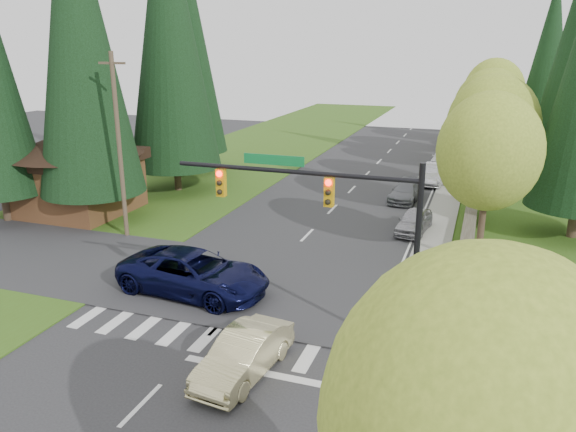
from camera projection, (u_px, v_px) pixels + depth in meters
The scene contains 30 objects.
ground at pixel (159, 387), 17.69m from camera, with size 120.00×120.00×0.00m, color #28282B.
grass_east at pixel (551, 235), 31.58m from camera, with size 14.00×110.00×0.06m, color #375617.
grass_west at pixel (152, 195), 39.84m from camera, with size 14.00×110.00×0.06m, color #375617.
cross_street at pixel (256, 287), 24.90m from camera, with size 120.00×8.00×0.10m, color #28282B.
sidewalk_east at pixel (443, 214), 35.31m from camera, with size 1.80×80.00×0.13m, color gray.
curb_east at pixel (429, 213), 35.58m from camera, with size 0.20×80.00×0.13m, color gray.
stone_wall_north at pixel (475, 184), 41.90m from camera, with size 0.70×40.00×0.70m, color #4C4438.
traffic_signal at pixel (334, 210), 18.89m from camera, with size 8.70×0.37×6.80m.
brown_building at pixel (76, 164), 35.05m from camera, with size 8.40×8.40×5.40m.
utility_pole at pixel (119, 145), 30.01m from camera, with size 1.60×0.24×10.00m.
decid_tree_0 at pixel (489, 152), 25.74m from camera, with size 4.80×4.80×8.37m.
decid_tree_1 at pixel (493, 127), 31.96m from camera, with size 5.20×5.20×8.80m.
decid_tree_2 at pixel (490, 111), 38.30m from camera, with size 5.00×5.00×8.82m.
decid_tree_3 at pixel (492, 105), 44.65m from camera, with size 5.00×5.00×8.55m.
decid_tree_4 at pixel (494, 93), 50.81m from camera, with size 5.40×5.40×9.18m.
decid_tree_5 at pixel (491, 93), 57.34m from camera, with size 4.80×4.80×8.30m.
decid_tree_6 at pixel (493, 85), 63.52m from camera, with size 5.20×5.20×8.86m.
decid_tree_south at pixel (482, 427), 7.78m from camera, with size 4.60×4.60×7.92m.
conifer_w_a at pixel (79, 35), 31.26m from camera, with size 6.12×6.12×19.80m.
conifer_w_b at pixel (84, 53), 36.12m from camera, with size 5.44×5.44×17.80m.
conifer_w_c at pixel (169, 29), 38.01m from camera, with size 6.46×6.46×20.80m.
conifer_w_e at pixel (187, 44), 44.35m from camera, with size 5.78×5.78×18.80m.
conifer_e_c at pixel (549, 55), 53.78m from camera, with size 5.10×5.10×16.80m.
sedan_champagne at pixel (244, 354), 18.15m from camera, with size 1.54×4.43×1.46m, color beige.
suv_navy at pixel (194, 273), 24.09m from camera, with size 3.07×6.65×1.85m, color black.
parked_car_a at pixel (414, 221), 31.98m from camera, with size 1.55×3.86×1.31m, color #9D9DA2.
parked_car_b at pixel (406, 192), 38.44m from camera, with size 1.75×4.31×1.25m, color slate.
parked_car_c at pixel (435, 174), 43.03m from camera, with size 1.63×4.68×1.54m, color silver.
parked_car_d at pixel (443, 157), 49.58m from camera, with size 1.71×4.26×1.45m, color white.
parked_car_e at pixel (451, 139), 59.63m from camera, with size 1.72×4.23×1.23m, color silver.
Camera 1 is at (8.94, -13.10, 10.35)m, focal length 35.00 mm.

